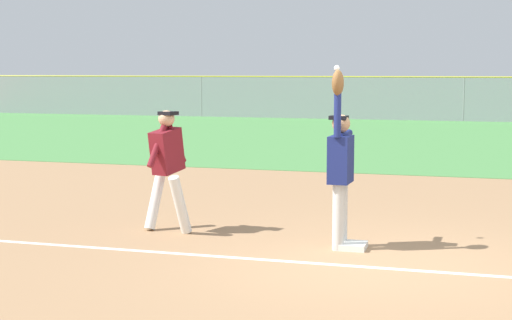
% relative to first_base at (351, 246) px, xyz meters
% --- Properties ---
extents(ground_plane, '(79.47, 79.47, 0.00)m').
position_rel_first_base_xyz_m(ground_plane, '(0.38, -0.71, -0.04)').
color(ground_plane, '#A37A54').
extents(outfield_grass, '(49.25, 18.94, 0.01)m').
position_rel_first_base_xyz_m(outfield_grass, '(0.38, 16.83, -0.04)').
color(outfield_grass, '#4C8C47').
rests_on(outfield_grass, ground_plane).
extents(chalk_foul_line, '(12.00, 0.15, 0.01)m').
position_rel_first_base_xyz_m(chalk_foul_line, '(-4.00, -0.90, -0.04)').
color(chalk_foul_line, white).
rests_on(chalk_foul_line, ground_plane).
extents(first_base, '(0.39, 0.39, 0.08)m').
position_rel_first_base_xyz_m(first_base, '(0.00, 0.00, 0.00)').
color(first_base, white).
rests_on(first_base, ground_plane).
extents(fielder, '(0.28, 0.89, 2.28)m').
position_rel_first_base_xyz_m(fielder, '(-0.15, -0.04, 1.08)').
color(fielder, silver).
rests_on(fielder, ground_plane).
extents(runner, '(0.76, 0.84, 1.72)m').
position_rel_first_base_xyz_m(runner, '(-2.67, 0.31, 0.96)').
color(runner, white).
rests_on(runner, ground_plane).
extents(baseball, '(0.07, 0.07, 0.07)m').
position_rel_first_base_xyz_m(baseball, '(-0.27, 0.29, 2.26)').
color(baseball, white).
extents(outfield_fence, '(49.33, 0.08, 1.98)m').
position_rel_first_base_xyz_m(outfield_fence, '(0.38, 26.30, 0.95)').
color(outfield_fence, '#93999E').
rests_on(outfield_fence, ground_plane).
extents(parked_car_green, '(4.47, 2.25, 1.25)m').
position_rel_first_base_xyz_m(parked_car_green, '(-4.25, 29.08, 0.63)').
color(parked_car_green, '#1E6B33').
rests_on(parked_car_green, ground_plane).
extents(parked_car_blue, '(4.57, 2.46, 1.25)m').
position_rel_first_base_xyz_m(parked_car_blue, '(0.43, 29.17, 0.63)').
color(parked_car_blue, '#23389E').
rests_on(parked_car_blue, ground_plane).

